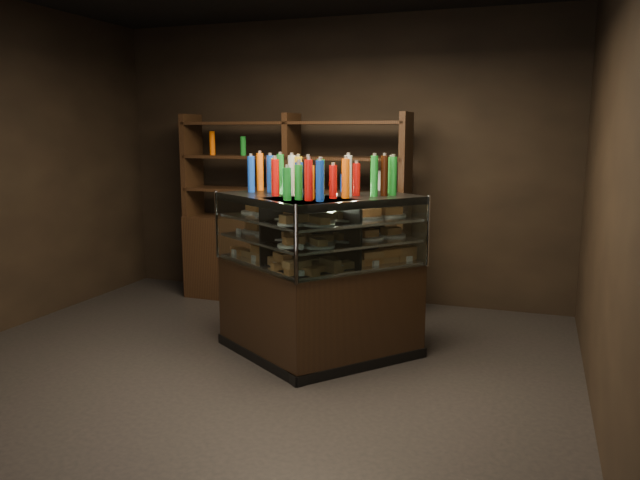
% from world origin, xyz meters
% --- Properties ---
extents(ground, '(5.00, 5.00, 0.00)m').
position_xyz_m(ground, '(0.00, 0.00, 0.00)').
color(ground, black).
rests_on(ground, ground).
extents(room_shell, '(5.02, 5.02, 3.01)m').
position_xyz_m(room_shell, '(0.00, 0.00, 1.94)').
color(room_shell, black).
rests_on(room_shell, ground).
extents(display_case, '(1.77, 1.32, 1.33)m').
position_xyz_m(display_case, '(0.44, 0.59, 0.45)').
color(display_case, black).
rests_on(display_case, ground).
extents(food_display, '(1.44, 0.96, 0.41)m').
position_xyz_m(food_display, '(0.44, 0.58, 1.01)').
color(food_display, '#DE8C4F').
rests_on(food_display, display_case).
extents(bottles_top, '(1.27, 0.82, 0.30)m').
position_xyz_m(bottles_top, '(0.44, 0.59, 1.46)').
color(bottles_top, yellow).
rests_on(bottles_top, display_case).
extents(potted_conifer, '(0.31, 0.31, 0.67)m').
position_xyz_m(potted_conifer, '(0.72, 1.17, 0.38)').
color(potted_conifer, black).
rests_on(potted_conifer, ground).
extents(back_shelving, '(2.46, 0.47, 2.00)m').
position_xyz_m(back_shelving, '(-0.33, 2.05, 0.61)').
color(back_shelving, black).
rests_on(back_shelving, ground).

